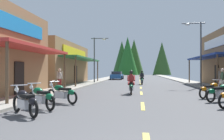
% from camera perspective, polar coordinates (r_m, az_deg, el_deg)
% --- Properties ---
extents(ground, '(10.34, 99.55, 0.10)m').
position_cam_1_polar(ground, '(37.54, 6.76, -2.58)').
color(ground, '#4C4C4F').
extents(sidewalk_left, '(2.30, 99.55, 0.12)m').
position_cam_1_polar(sidewalk_left, '(38.03, -2.82, -2.39)').
color(sidewalk_left, gray).
rests_on(sidewalk_left, ground).
extents(sidewalk_right, '(2.30, 99.55, 0.12)m').
position_cam_1_polar(sidewalk_right, '(38.09, 16.32, -2.38)').
color(sidewalk_right, gray).
rests_on(sidewalk_right, ground).
extents(centerline_dashes, '(0.16, 77.45, 0.01)m').
position_cam_1_polar(centerline_dashes, '(41.77, 6.73, -2.26)').
color(centerline_dashes, '#E0C64C').
rests_on(centerline_dashes, ground).
extents(storefront_left_far, '(9.35, 13.27, 4.67)m').
position_cam_1_polar(storefront_left_far, '(28.84, -16.01, 1.43)').
color(storefront_left_far, olive).
rests_on(storefront_left_far, ground).
extents(streetlamp_left, '(2.14, 0.30, 5.57)m').
position_cam_1_polar(streetlamp_left, '(28.86, -3.60, 4.10)').
color(streetlamp_left, '#474C51').
rests_on(streetlamp_left, ground).
extents(streetlamp_right, '(2.14, 0.30, 6.08)m').
position_cam_1_polar(streetlamp_right, '(23.54, 19.84, 5.77)').
color(streetlamp_right, '#474C51').
rests_on(streetlamp_right, ground).
extents(motorcycle_parked_right_3, '(1.85, 1.26, 1.04)m').
position_cam_1_polar(motorcycle_parked_right_3, '(13.02, 24.77, -4.82)').
color(motorcycle_parked_right_3, black).
rests_on(motorcycle_parked_right_3, ground).
extents(motorcycle_parked_right_4, '(1.75, 1.40, 1.04)m').
position_cam_1_polar(motorcycle_parked_right_4, '(14.44, 22.83, -4.36)').
color(motorcycle_parked_right_4, black).
rests_on(motorcycle_parked_right_4, ground).
extents(motorcycle_parked_left_0, '(1.66, 1.50, 1.04)m').
position_cam_1_polar(motorcycle_parked_left_0, '(8.82, -20.26, -7.07)').
color(motorcycle_parked_left_0, black).
rests_on(motorcycle_parked_left_0, ground).
extents(motorcycle_parked_left_1, '(1.75, 1.40, 1.04)m').
position_cam_1_polar(motorcycle_parked_left_1, '(10.05, -16.81, -6.22)').
color(motorcycle_parked_left_1, black).
rests_on(motorcycle_parked_left_1, ground).
extents(motorcycle_parked_left_2, '(1.89, 1.18, 1.04)m').
position_cam_1_polar(motorcycle_parked_left_2, '(11.57, -12.01, -5.42)').
color(motorcycle_parked_left_2, black).
rests_on(motorcycle_parked_left_2, ground).
extents(rider_cruising_lead, '(0.60, 2.14, 1.57)m').
position_cam_1_polar(rider_cruising_lead, '(15.70, 4.65, -3.42)').
color(rider_cruising_lead, black).
rests_on(rider_cruising_lead, ground).
extents(rider_cruising_trailing, '(0.60, 2.14, 1.57)m').
position_cam_1_polar(rider_cruising_trailing, '(26.52, 7.21, -2.08)').
color(rider_cruising_trailing, black).
rests_on(rider_cruising_trailing, ground).
extents(pedestrian_browsing, '(0.34, 0.56, 1.70)m').
position_cam_1_polar(pedestrian_browsing, '(18.49, 25.07, -1.88)').
color(pedestrian_browsing, '#B2A599').
rests_on(pedestrian_browsing, ground).
extents(pedestrian_waiting, '(0.41, 0.49, 1.72)m').
position_cam_1_polar(pedestrian_waiting, '(19.40, -12.51, -1.77)').
color(pedestrian_waiting, maroon).
rests_on(pedestrian_waiting, ground).
extents(pedestrian_strolling, '(0.36, 0.55, 1.76)m').
position_cam_1_polar(pedestrian_strolling, '(20.26, 24.39, -1.61)').
color(pedestrian_strolling, maroon).
rests_on(pedestrian_strolling, ground).
extents(parked_car_curbside, '(2.16, 4.35, 1.40)m').
position_cam_1_polar(parked_car_curbside, '(41.10, 1.19, -1.35)').
color(parked_car_curbside, '#1E4C8C').
rests_on(parked_car_curbside, ground).
extents(treeline_backdrop, '(21.69, 13.08, 13.71)m').
position_cam_1_polar(treeline_backdrop, '(88.54, 5.36, 3.12)').
color(treeline_backdrop, '#2F5423').
rests_on(treeline_backdrop, ground).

